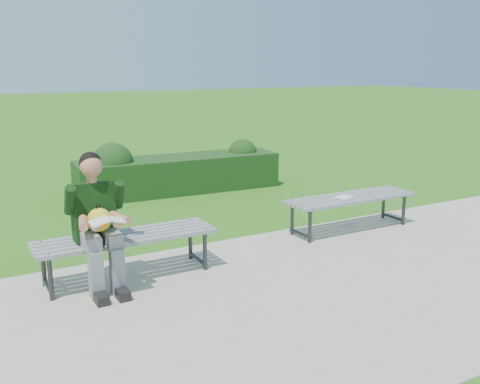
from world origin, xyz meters
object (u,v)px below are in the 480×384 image
hedge (174,171)px  paper_sheet (344,197)px  bench_left (126,240)px  seated_boy (97,218)px  bench_right (350,200)px

hedge → paper_sheet: size_ratio=13.99×
bench_left → seated_boy: seated_boy is taller
hedge → bench_left: hedge is taller
bench_left → seated_boy: 0.43m
hedge → seated_boy: size_ratio=2.67×
bench_right → seated_boy: seated_boy is taller
seated_boy → paper_sheet: 3.27m
hedge → paper_sheet: (1.04, -3.24, 0.12)m
bench_right → paper_sheet: 0.12m
paper_sheet → hedge: bearing=107.9°
bench_right → paper_sheet: bearing=180.0°
paper_sheet → bench_right: bearing=0.0°
bench_left → seated_boy: (-0.30, -0.09, 0.30)m
bench_left → bench_right: (3.05, 0.19, 0.00)m
bench_left → paper_sheet: (2.95, 0.19, 0.06)m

